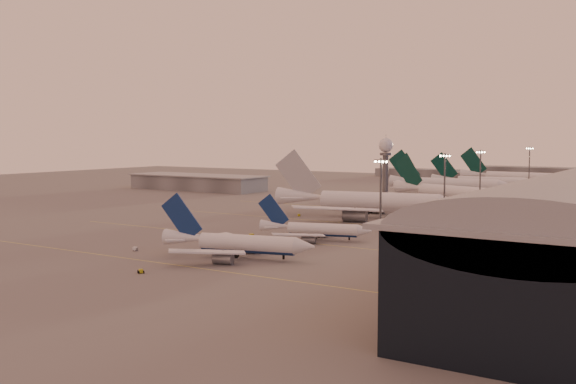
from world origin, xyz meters
The scene contains 26 objects.
ground centered at (0.00, 0.00, 0.00)m, with size 700.00×700.00×0.00m, color #5D5A5B.
taxiway_markings centered at (30.00, 56.00, 0.01)m, with size 180.00×185.25×0.02m.
hangar centered at (-120.00, 140.00, 4.32)m, with size 82.00×27.00×8.50m.
radar_tower centered at (5.00, 120.00, 20.95)m, with size 6.40×6.40×31.10m.
mast_a centered at (58.00, 0.00, 13.74)m, with size 3.60×0.56×25.00m.
mast_b centered at (55.00, 55.00, 13.74)m, with size 3.60×0.56×25.00m.
mast_c centered at (50.00, 110.00, 13.74)m, with size 3.60×0.56×25.00m.
mast_d centered at (48.00, 200.00, 13.74)m, with size 3.60×0.56×25.00m.
distant_horizon centered at (2.62, 325.14, 3.89)m, with size 165.00×37.50×9.00m.
narrowbody_near centered at (28.69, -20.59, 3.25)m, with size 40.39×31.85×16.05m.
narrowbody_mid centered at (30.03, 15.50, 2.71)m, with size 33.32×26.21×13.36m.
widebody_white centered at (18.74, 73.41, 4.40)m, with size 71.43×56.70×25.39m.
greentail_a centered at (27.94, 136.86, 3.99)m, with size 59.65×47.34×22.61m.
greentail_b centered at (13.52, 181.13, 4.14)m, with size 64.51×51.88×23.44m.
greentail_c centered at (20.49, 216.46, 3.78)m, with size 58.83×47.32×21.37m.
greentail_d centered at (24.85, 259.38, 4.15)m, with size 64.75×52.11×23.52m.
gsv_truck_a centered at (-0.61, -25.95, 1.10)m, with size 5.69×3.73×2.16m.
gsv_tug_near centered at (21.42, -46.48, 0.45)m, with size 3.21×3.52×0.86m.
gsv_catering_a centered at (64.24, -4.77, 1.78)m, with size 4.36×2.13×3.55m.
gsv_tug_mid centered at (11.74, 9.13, 0.59)m, with size 4.52×3.48×1.14m.
gsv_truck_b centered at (47.76, 43.73, 1.10)m, with size 5.69×3.77×2.16m.
gsv_truck_c centered at (-4.43, 63.13, 0.96)m, with size 4.41×4.54×1.88m.
gsv_catering_b centered at (73.99, 75.24, 1.79)m, with size 4.73×3.12×3.57m.
gsv_tug_far centered at (11.56, 104.89, 0.49)m, with size 3.82×3.70×0.95m.
gsv_truck_d centered at (-9.46, 125.48, 1.21)m, with size 2.41×5.94×2.37m.
gsv_tug_hangar centered at (51.46, 149.94, 0.53)m, with size 3.61×2.20×1.02m.
Camera 1 is at (128.50, -153.17, 30.51)m, focal length 42.00 mm.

